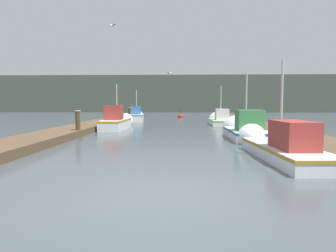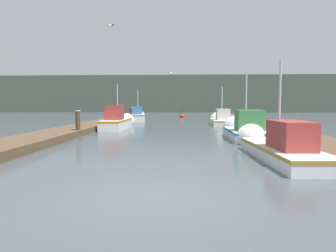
{
  "view_description": "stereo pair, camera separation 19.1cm",
  "coord_description": "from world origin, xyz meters",
  "px_view_note": "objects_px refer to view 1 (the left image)",
  "views": [
    {
      "loc": [
        0.44,
        -5.86,
        1.86
      ],
      "look_at": [
        -0.27,
        11.59,
        0.48
      ],
      "focal_mm": 32.0,
      "sensor_mm": 36.0,
      "label": 1
    },
    {
      "loc": [
        0.63,
        -5.86,
        1.86
      ],
      "look_at": [
        -0.27,
        11.59,
        0.48
      ],
      "focal_mm": 32.0,
      "sensor_mm": 36.0,
      "label": 2
    }
  ],
  "objects_px": {
    "fishing_boat_0": "(275,145)",
    "fishing_boat_1": "(244,130)",
    "mooring_piling_1": "(130,114)",
    "fishing_boat_2": "(118,121)",
    "mooring_piling_0": "(78,124)",
    "channel_buoy": "(180,116)",
    "seagull_lead": "(112,26)",
    "fishing_boat_3": "(220,120)",
    "fishing_boat_4": "(137,116)",
    "seagull_1": "(170,73)"
  },
  "relations": [
    {
      "from": "fishing_boat_1",
      "to": "fishing_boat_3",
      "type": "bearing_deg",
      "value": 90.15
    },
    {
      "from": "fishing_boat_2",
      "to": "channel_buoy",
      "type": "distance_m",
      "value": 16.33
    },
    {
      "from": "fishing_boat_3",
      "to": "fishing_boat_2",
      "type": "bearing_deg",
      "value": -151.2
    },
    {
      "from": "mooring_piling_0",
      "to": "channel_buoy",
      "type": "relative_size",
      "value": 1.3
    },
    {
      "from": "fishing_boat_4",
      "to": "channel_buoy",
      "type": "xyz_separation_m",
      "value": [
        4.44,
        6.7,
        -0.3
      ]
    },
    {
      "from": "mooring_piling_0",
      "to": "seagull_1",
      "type": "xyz_separation_m",
      "value": [
        4.86,
        3.91,
        3.07
      ]
    },
    {
      "from": "fishing_boat_4",
      "to": "seagull_1",
      "type": "bearing_deg",
      "value": -75.73
    },
    {
      "from": "mooring_piling_0",
      "to": "channel_buoy",
      "type": "height_order",
      "value": "mooring_piling_0"
    },
    {
      "from": "mooring_piling_0",
      "to": "channel_buoy",
      "type": "xyz_separation_m",
      "value": [
        5.58,
        20.94,
        -0.55
      ]
    },
    {
      "from": "fishing_boat_3",
      "to": "mooring_piling_1",
      "type": "height_order",
      "value": "fishing_boat_3"
    },
    {
      "from": "mooring_piling_0",
      "to": "mooring_piling_1",
      "type": "distance_m",
      "value": 15.01
    },
    {
      "from": "mooring_piling_0",
      "to": "mooring_piling_1",
      "type": "height_order",
      "value": "mooring_piling_0"
    },
    {
      "from": "fishing_boat_0",
      "to": "fishing_boat_3",
      "type": "distance_m",
      "value": 14.85
    },
    {
      "from": "fishing_boat_3",
      "to": "channel_buoy",
      "type": "xyz_separation_m",
      "value": [
        -3.37,
        11.47,
        -0.2
      ]
    },
    {
      "from": "mooring_piling_1",
      "to": "channel_buoy",
      "type": "height_order",
      "value": "mooring_piling_1"
    },
    {
      "from": "fishing_boat_1",
      "to": "channel_buoy",
      "type": "relative_size",
      "value": 4.49
    },
    {
      "from": "fishing_boat_0",
      "to": "mooring_piling_0",
      "type": "height_order",
      "value": "fishing_boat_0"
    },
    {
      "from": "fishing_boat_1",
      "to": "seagull_1",
      "type": "distance_m",
      "value": 6.6
    },
    {
      "from": "fishing_boat_0",
      "to": "seagull_1",
      "type": "xyz_separation_m",
      "value": [
        -4.04,
        9.3,
        3.43
      ]
    },
    {
      "from": "fishing_boat_0",
      "to": "fishing_boat_2",
      "type": "xyz_separation_m",
      "value": [
        -7.83,
        10.62,
        0.15
      ]
    },
    {
      "from": "fishing_boat_4",
      "to": "fishing_boat_3",
      "type": "bearing_deg",
      "value": -36.99
    },
    {
      "from": "seagull_1",
      "to": "fishing_boat_0",
      "type": "bearing_deg",
      "value": -126.14
    },
    {
      "from": "fishing_boat_4",
      "to": "mooring_piling_1",
      "type": "distance_m",
      "value": 1.13
    },
    {
      "from": "fishing_boat_0",
      "to": "mooring_piling_0",
      "type": "relative_size",
      "value": 4.32
    },
    {
      "from": "fishing_boat_0",
      "to": "seagull_1",
      "type": "height_order",
      "value": "seagull_1"
    },
    {
      "from": "mooring_piling_0",
      "to": "fishing_boat_4",
      "type": "bearing_deg",
      "value": 85.45
    },
    {
      "from": "channel_buoy",
      "to": "seagull_1",
      "type": "xyz_separation_m",
      "value": [
        -0.71,
        -17.03,
        3.62
      ]
    },
    {
      "from": "fishing_boat_1",
      "to": "channel_buoy",
      "type": "bearing_deg",
      "value": 99.31
    },
    {
      "from": "fishing_boat_2",
      "to": "fishing_boat_3",
      "type": "bearing_deg",
      "value": 29.23
    },
    {
      "from": "mooring_piling_1",
      "to": "seagull_lead",
      "type": "bearing_deg",
      "value": -82.77
    },
    {
      "from": "seagull_lead",
      "to": "seagull_1",
      "type": "distance_m",
      "value": 7.12
    },
    {
      "from": "fishing_boat_4",
      "to": "seagull_1",
      "type": "distance_m",
      "value": 11.47
    },
    {
      "from": "mooring_piling_0",
      "to": "seagull_1",
      "type": "distance_m",
      "value": 6.96
    },
    {
      "from": "mooring_piling_0",
      "to": "fishing_boat_3",
      "type": "bearing_deg",
      "value": 46.63
    },
    {
      "from": "fishing_boat_3",
      "to": "channel_buoy",
      "type": "height_order",
      "value": "fishing_boat_3"
    },
    {
      "from": "fishing_boat_1",
      "to": "fishing_boat_3",
      "type": "relative_size",
      "value": 1.08
    },
    {
      "from": "fishing_boat_2",
      "to": "mooring_piling_0",
      "type": "bearing_deg",
      "value": -100.61
    },
    {
      "from": "fishing_boat_0",
      "to": "seagull_1",
      "type": "distance_m",
      "value": 10.7
    },
    {
      "from": "fishing_boat_1",
      "to": "seagull_lead",
      "type": "xyz_separation_m",
      "value": [
        -6.38,
        -2.67,
        4.82
      ]
    },
    {
      "from": "channel_buoy",
      "to": "seagull_lead",
      "type": "distance_m",
      "value": 24.33
    },
    {
      "from": "fishing_boat_0",
      "to": "seagull_1",
      "type": "bearing_deg",
      "value": 110.23
    },
    {
      "from": "fishing_boat_2",
      "to": "channel_buoy",
      "type": "relative_size",
      "value": 5.24
    },
    {
      "from": "fishing_boat_1",
      "to": "mooring_piling_0",
      "type": "relative_size",
      "value": 3.46
    },
    {
      "from": "mooring_piling_1",
      "to": "fishing_boat_1",
      "type": "bearing_deg",
      "value": -60.1
    },
    {
      "from": "fishing_boat_1",
      "to": "mooring_piling_0",
      "type": "distance_m",
      "value": 8.95
    },
    {
      "from": "fishing_boat_1",
      "to": "mooring_piling_0",
      "type": "bearing_deg",
      "value": -179.81
    },
    {
      "from": "mooring_piling_1",
      "to": "mooring_piling_0",
      "type": "bearing_deg",
      "value": -91.22
    },
    {
      "from": "fishing_boat_0",
      "to": "fishing_boat_1",
      "type": "height_order",
      "value": "fishing_boat_1"
    },
    {
      "from": "mooring_piling_0",
      "to": "seagull_lead",
      "type": "distance_m",
      "value": 5.82
    },
    {
      "from": "fishing_boat_1",
      "to": "fishing_boat_3",
      "type": "distance_m",
      "value": 9.47
    }
  ]
}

